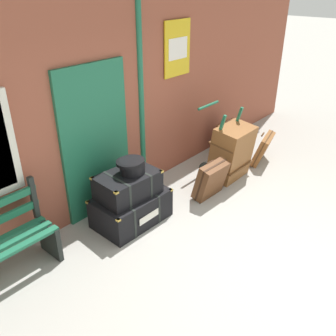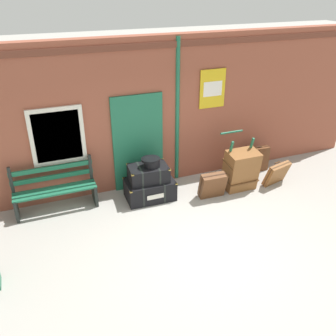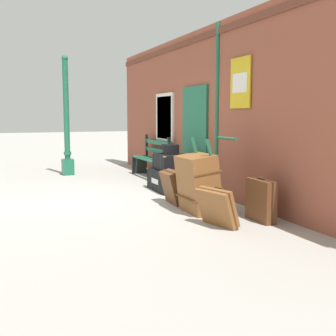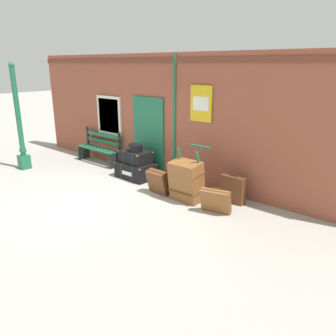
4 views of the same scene
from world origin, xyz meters
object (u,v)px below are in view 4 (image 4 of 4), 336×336
object	(u,v)px
steamer_trunk_base	(136,170)
suitcase_charcoal	(216,201)
round_hatbox	(136,147)
suitcase_cream	(233,189)
porters_trolley	(191,187)
large_brown_trunk	(186,181)
lamp_post	(20,130)
steamer_trunk_middle	(135,157)
suitcase_umber	(158,182)
platform_bench	(100,149)

from	to	relation	value
steamer_trunk_base	suitcase_charcoal	size ratio (longest dim) A/B	1.54
round_hatbox	suitcase_cream	distance (m)	2.82
porters_trolley	large_brown_trunk	world-z (taller)	porters_trolley
lamp_post	steamer_trunk_middle	world-z (taller)	lamp_post
lamp_post	round_hatbox	bearing A→B (deg)	25.95
steamer_trunk_middle	suitcase_umber	distance (m)	1.37
suitcase_charcoal	suitcase_cream	bearing A→B (deg)	92.53
platform_bench	steamer_trunk_base	size ratio (longest dim) A/B	1.56
porters_trolley	lamp_post	bearing A→B (deg)	-165.03
suitcase_cream	suitcase_umber	bearing A→B (deg)	-155.88
suitcase_umber	suitcase_cream	bearing A→B (deg)	24.12
steamer_trunk_base	round_hatbox	size ratio (longest dim) A/B	2.65
steamer_trunk_base	large_brown_trunk	size ratio (longest dim) A/B	1.11
steamer_trunk_middle	porters_trolley	bearing A→B (deg)	-5.67
porters_trolley	round_hatbox	bearing A→B (deg)	174.95
round_hatbox	suitcase_cream	size ratio (longest dim) A/B	0.60
porters_trolley	suitcase_umber	distance (m)	0.79
round_hatbox	porters_trolley	world-z (taller)	porters_trolley
steamer_trunk_middle	large_brown_trunk	size ratio (longest dim) A/B	0.91
lamp_post	platform_bench	size ratio (longest dim) A/B	1.86
lamp_post	suitcase_charcoal	size ratio (longest dim) A/B	4.47
steamer_trunk_base	suitcase_cream	bearing A→B (deg)	4.93
steamer_trunk_base	porters_trolley	xyz separation A→B (m)	(1.98, -0.17, 0.06)
steamer_trunk_base	suitcase_umber	world-z (taller)	suitcase_umber
suitcase_charcoal	suitcase_umber	size ratio (longest dim) A/B	1.12
porters_trolley	platform_bench	bearing A→B (deg)	172.93
platform_bench	large_brown_trunk	world-z (taller)	platform_bench
platform_bench	steamer_trunk_middle	world-z (taller)	platform_bench
platform_bench	suitcase_umber	world-z (taller)	platform_bench
suitcase_umber	steamer_trunk_base	bearing A→B (deg)	159.58
steamer_trunk_base	suitcase_cream	xyz separation A→B (m)	(2.81, 0.24, 0.09)
steamer_trunk_base	round_hatbox	xyz separation A→B (m)	(0.05, -0.00, 0.64)
suitcase_umber	suitcase_cream	size ratio (longest dim) A/B	0.93
lamp_post	platform_bench	distance (m)	2.29
steamer_trunk_middle	round_hatbox	bearing A→B (deg)	-23.02
platform_bench	large_brown_trunk	bearing A→B (deg)	-9.67
steamer_trunk_middle	porters_trolley	size ratio (longest dim) A/B	0.72
suitcase_cream	lamp_post	bearing A→B (deg)	-163.30
large_brown_trunk	platform_bench	bearing A→B (deg)	170.33
steamer_trunk_middle	platform_bench	bearing A→B (deg)	171.44
steamer_trunk_middle	suitcase_umber	world-z (taller)	steamer_trunk_middle
suitcase_umber	platform_bench	bearing A→B (deg)	166.19
steamer_trunk_base	round_hatbox	distance (m)	0.64
lamp_post	steamer_trunk_middle	bearing A→B (deg)	26.83
steamer_trunk_base	large_brown_trunk	bearing A→B (deg)	-10.08
platform_bench	round_hatbox	world-z (taller)	platform_bench
platform_bench	porters_trolley	xyz separation A→B (m)	(3.86, -0.48, -0.18)
steamer_trunk_middle	suitcase_charcoal	distance (m)	2.92
porters_trolley	suitcase_umber	xyz separation A→B (m)	(-0.74, -0.29, 0.02)
porters_trolley	steamer_trunk_middle	bearing A→B (deg)	174.33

